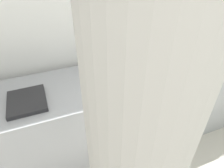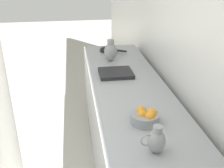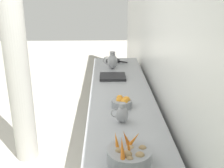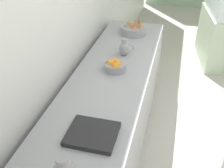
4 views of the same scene
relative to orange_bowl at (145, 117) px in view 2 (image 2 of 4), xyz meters
The scene contains 6 objects.
prep_counter 0.60m from the orange_bowl, 92.58° to the right, with size 0.71×3.28×0.92m, color #9EA0A5.
orange_bowl is the anchor object (origin of this frame).
metal_pitcher_tall 1.35m from the orange_bowl, 87.49° to the right, with size 0.21×0.15×0.25m.
metal_pitcher_short 0.33m from the orange_bowl, 86.21° to the left, with size 0.16×0.11×0.19m.
counter_sink_basin 0.92m from the orange_bowl, 85.83° to the right, with size 0.34×0.30×0.04m, color #232326.
skillet_on_counter 1.71m from the orange_bowl, 89.00° to the right, with size 0.33×0.25×0.03m.
Camera 2 is at (-0.99, 1.66, 1.99)m, focal length 42.66 mm.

